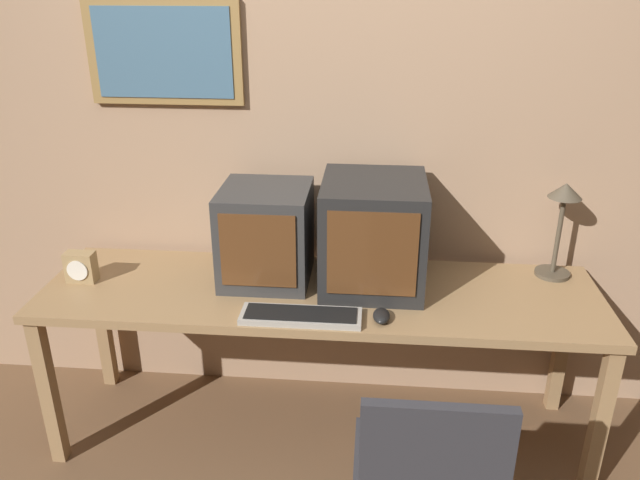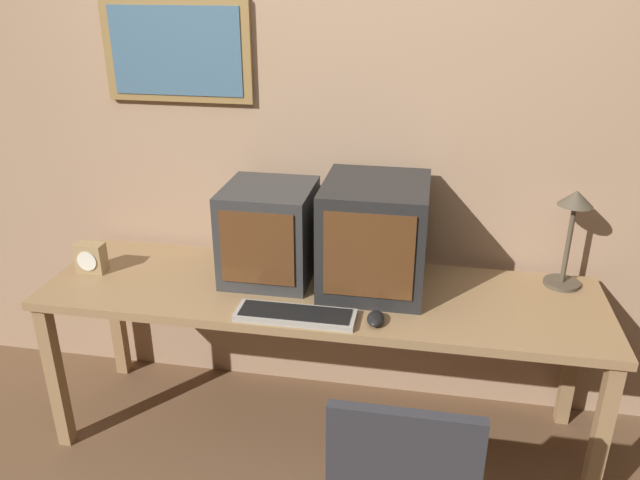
# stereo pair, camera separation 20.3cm
# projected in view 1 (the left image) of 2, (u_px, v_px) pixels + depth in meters

# --- Properties ---
(wall_back) EXTENTS (8.00, 0.08, 2.60)m
(wall_back) POSITION_uv_depth(u_px,v_px,m) (327.00, 124.00, 2.64)
(wall_back) COLOR tan
(wall_back) RESTS_ON ground_plane
(desk) EXTENTS (2.25, 0.63, 0.71)m
(desk) POSITION_uv_depth(u_px,v_px,m) (320.00, 305.00, 2.54)
(desk) COLOR #99754C
(desk) RESTS_ON ground_plane
(monitor_left) EXTENTS (0.36, 0.38, 0.39)m
(monitor_left) POSITION_uv_depth(u_px,v_px,m) (266.00, 234.00, 2.54)
(monitor_left) COLOR #333333
(monitor_left) RESTS_ON desk
(monitor_right) EXTENTS (0.41, 0.45, 0.44)m
(monitor_right) POSITION_uv_depth(u_px,v_px,m) (373.00, 233.00, 2.49)
(monitor_right) COLOR black
(monitor_right) RESTS_ON desk
(keyboard_main) EXTENTS (0.45, 0.14, 0.03)m
(keyboard_main) POSITION_uv_depth(u_px,v_px,m) (301.00, 316.00, 2.30)
(keyboard_main) COLOR #A8A399
(keyboard_main) RESTS_ON desk
(mouse_near_keyboard) EXTENTS (0.06, 0.11, 0.04)m
(mouse_near_keyboard) POSITION_uv_depth(u_px,v_px,m) (381.00, 316.00, 2.29)
(mouse_near_keyboard) COLOR black
(mouse_near_keyboard) RESTS_ON desk
(desk_clock) EXTENTS (0.12, 0.07, 0.13)m
(desk_clock) POSITION_uv_depth(u_px,v_px,m) (81.00, 267.00, 2.56)
(desk_clock) COLOR #A38456
(desk_clock) RESTS_ON desk
(desk_lamp) EXTENTS (0.14, 0.14, 0.41)m
(desk_lamp) POSITION_uv_depth(u_px,v_px,m) (562.00, 213.00, 2.53)
(desk_lamp) COLOR #4C4233
(desk_lamp) RESTS_ON desk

